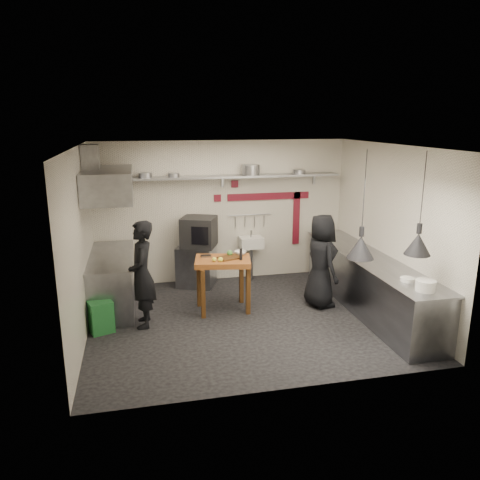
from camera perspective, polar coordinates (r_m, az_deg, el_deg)
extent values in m
plane|color=black|center=(7.80, 0.75, -9.63)|extent=(5.00, 5.00, 0.00)
plane|color=beige|center=(7.13, 0.83, 11.35)|extent=(5.00, 5.00, 0.00)
cube|color=beige|center=(9.35, -2.16, 3.47)|extent=(5.00, 0.04, 2.80)
cube|color=beige|center=(5.41, 5.90, -4.98)|extent=(5.00, 0.04, 2.80)
cube|color=beige|center=(7.21, -18.94, -0.69)|extent=(0.04, 4.20, 2.80)
cube|color=beige|center=(8.26, 17.92, 1.28)|extent=(0.04, 4.20, 2.80)
cube|color=maroon|center=(9.49, 3.52, 5.34)|extent=(1.70, 0.02, 0.14)
cube|color=maroon|center=(9.76, 6.87, 2.65)|extent=(0.14, 0.02, 1.10)
cube|color=maroon|center=(9.29, -0.64, 6.85)|extent=(0.14, 0.02, 0.14)
cube|color=maroon|center=(9.26, -2.76, 5.12)|extent=(0.14, 0.02, 0.14)
cube|color=gray|center=(9.06, -1.99, 7.73)|extent=(4.60, 0.34, 0.04)
cube|color=gray|center=(9.08, -14.12, 6.68)|extent=(0.04, 0.06, 0.24)
cube|color=gray|center=(9.22, -2.16, 7.22)|extent=(0.04, 0.06, 0.24)
cube|color=gray|center=(9.74, 9.00, 7.45)|extent=(0.04, 0.06, 0.24)
cylinder|color=gray|center=(8.91, -11.47, 7.75)|extent=(0.31, 0.31, 0.09)
cylinder|color=gray|center=(8.93, -8.08, 7.85)|extent=(0.24, 0.24, 0.07)
cylinder|color=gray|center=(9.16, 1.36, 8.56)|extent=(0.40, 0.40, 0.20)
cylinder|color=gray|center=(9.45, 7.22, 8.27)|extent=(0.33, 0.33, 0.08)
cube|color=gray|center=(9.24, -5.33, -3.12)|extent=(0.87, 0.84, 0.80)
cube|color=black|center=(9.02, -5.03, 0.99)|extent=(0.79, 0.77, 0.58)
cube|color=maroon|center=(8.75, -5.04, 0.56)|extent=(0.46, 0.21, 0.46)
cube|color=black|center=(8.71, -4.92, 0.51)|extent=(0.30, 0.14, 0.34)
cube|color=silver|center=(9.43, 1.37, -0.29)|extent=(0.46, 0.34, 0.22)
cylinder|color=gray|center=(9.38, 1.37, 0.77)|extent=(0.03, 0.03, 0.14)
cylinder|color=gray|center=(9.51, 1.41, -2.92)|extent=(0.06, 0.06, 0.66)
cylinder|color=gray|center=(9.44, 1.18, 3.09)|extent=(0.90, 0.02, 0.02)
cube|color=gray|center=(8.36, 15.33, -5.17)|extent=(0.70, 3.80, 0.90)
cube|color=gray|center=(8.22, 15.54, -2.12)|extent=(0.76, 3.90, 0.03)
cylinder|color=silver|center=(6.85, 21.68, -5.17)|extent=(0.34, 0.34, 0.15)
cylinder|color=silver|center=(7.18, 19.73, -4.55)|extent=(0.26, 0.26, 0.05)
cube|color=gray|center=(8.46, -15.31, -4.95)|extent=(0.70, 1.90, 0.90)
cube|color=gray|center=(8.32, -15.53, -1.92)|extent=(0.76, 2.00, 0.03)
cube|color=gray|center=(8.06, -15.77, 6.55)|extent=(0.78, 1.60, 0.50)
cube|color=gray|center=(8.04, -17.77, 9.25)|extent=(0.28, 0.28, 0.50)
cube|color=#1C5E29|center=(7.61, -16.64, -8.89)|extent=(0.43, 0.43, 0.50)
cube|color=#472910|center=(7.88, -1.30, -2.16)|extent=(0.42, 0.36, 0.02)
cylinder|color=black|center=(7.76, 0.10, -1.75)|extent=(0.06, 0.06, 0.20)
sphere|color=#D7E13C|center=(7.70, -3.18, -2.37)|extent=(0.09, 0.09, 0.07)
sphere|color=#D7E13C|center=(7.69, -2.39, -2.39)|extent=(0.09, 0.09, 0.08)
sphere|color=#468637|center=(8.01, -1.27, -1.60)|extent=(0.11, 0.11, 0.10)
cube|color=gray|center=(7.97, -4.18, -1.98)|extent=(0.18, 0.12, 0.03)
imported|color=silver|center=(8.09, 0.06, -1.57)|extent=(0.27, 0.27, 0.06)
imported|color=black|center=(7.45, -11.86, -4.14)|extent=(0.42, 0.63, 1.70)
imported|color=black|center=(8.21, 9.85, -2.52)|extent=(0.61, 0.86, 1.64)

